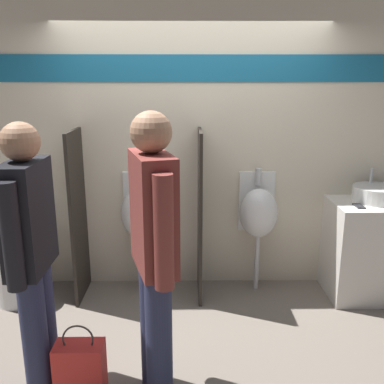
{
  "coord_description": "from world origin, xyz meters",
  "views": [
    {
      "loc": [
        -0.04,
        -3.44,
        2.01
      ],
      "look_at": [
        0.0,
        0.17,
        1.05
      ],
      "focal_mm": 40.0,
      "sensor_mm": 36.0,
      "label": 1
    }
  ],
  "objects_px": {
    "person_in_vest": "(154,248)",
    "person_with_lanyard": "(31,251)",
    "urinal_far": "(259,213)",
    "urinal_near_counter": "(140,213)",
    "sink_basin": "(377,194)",
    "toilet": "(20,267)",
    "shopping_bag": "(80,368)",
    "cell_phone": "(359,206)"
  },
  "relations": [
    {
      "from": "urinal_far",
      "to": "person_with_lanyard",
      "type": "bearing_deg",
      "value": -139.95
    },
    {
      "from": "urinal_near_counter",
      "to": "toilet",
      "type": "distance_m",
      "value": 1.22
    },
    {
      "from": "urinal_far",
      "to": "person_in_vest",
      "type": "relative_size",
      "value": 0.65
    },
    {
      "from": "urinal_near_counter",
      "to": "urinal_far",
      "type": "distance_m",
      "value": 1.12
    },
    {
      "from": "sink_basin",
      "to": "shopping_bag",
      "type": "height_order",
      "value": "sink_basin"
    },
    {
      "from": "sink_basin",
      "to": "person_with_lanyard",
      "type": "xyz_separation_m",
      "value": [
        -2.71,
        -1.3,
        -0.0
      ]
    },
    {
      "from": "person_in_vest",
      "to": "person_with_lanyard",
      "type": "xyz_separation_m",
      "value": [
        -0.76,
        0.06,
        -0.04
      ]
    },
    {
      "from": "cell_phone",
      "to": "person_with_lanyard",
      "type": "relative_size",
      "value": 0.08
    },
    {
      "from": "person_in_vest",
      "to": "cell_phone",
      "type": "bearing_deg",
      "value": -71.97
    },
    {
      "from": "person_with_lanyard",
      "to": "sink_basin",
      "type": "bearing_deg",
      "value": -64.32
    },
    {
      "from": "urinal_far",
      "to": "toilet",
      "type": "relative_size",
      "value": 1.26
    },
    {
      "from": "sink_basin",
      "to": "urinal_near_counter",
      "type": "relative_size",
      "value": 0.36
    },
    {
      "from": "urinal_far",
      "to": "person_with_lanyard",
      "type": "relative_size",
      "value": 0.67
    },
    {
      "from": "sink_basin",
      "to": "person_in_vest",
      "type": "bearing_deg",
      "value": -145.06
    },
    {
      "from": "cell_phone",
      "to": "person_in_vest",
      "type": "height_order",
      "value": "person_in_vest"
    },
    {
      "from": "urinal_far",
      "to": "person_in_vest",
      "type": "xyz_separation_m",
      "value": [
        -0.88,
        -1.44,
        0.23
      ]
    },
    {
      "from": "urinal_near_counter",
      "to": "person_in_vest",
      "type": "height_order",
      "value": "person_in_vest"
    },
    {
      "from": "person_in_vest",
      "to": "person_with_lanyard",
      "type": "distance_m",
      "value": 0.77
    },
    {
      "from": "sink_basin",
      "to": "cell_phone",
      "type": "xyz_separation_m",
      "value": [
        -0.23,
        -0.18,
        -0.06
      ]
    },
    {
      "from": "sink_basin",
      "to": "person_with_lanyard",
      "type": "bearing_deg",
      "value": -154.38
    },
    {
      "from": "urinal_far",
      "to": "shopping_bag",
      "type": "height_order",
      "value": "urinal_far"
    },
    {
      "from": "cell_phone",
      "to": "urinal_far",
      "type": "relative_size",
      "value": 0.12
    },
    {
      "from": "sink_basin",
      "to": "shopping_bag",
      "type": "relative_size",
      "value": 0.85
    },
    {
      "from": "cell_phone",
      "to": "person_with_lanyard",
      "type": "distance_m",
      "value": 2.73
    },
    {
      "from": "shopping_bag",
      "to": "toilet",
      "type": "bearing_deg",
      "value": 123.68
    },
    {
      "from": "urinal_near_counter",
      "to": "urinal_far",
      "type": "bearing_deg",
      "value": 0.0
    },
    {
      "from": "urinal_far",
      "to": "person_in_vest",
      "type": "distance_m",
      "value": 1.7
    },
    {
      "from": "urinal_far",
      "to": "person_in_vest",
      "type": "height_order",
      "value": "person_in_vest"
    },
    {
      "from": "cell_phone",
      "to": "toilet",
      "type": "height_order",
      "value": "toilet"
    },
    {
      "from": "urinal_far",
      "to": "shopping_bag",
      "type": "distance_m",
      "value": 2.09
    },
    {
      "from": "sink_basin",
      "to": "toilet",
      "type": "bearing_deg",
      "value": -178.54
    },
    {
      "from": "person_in_vest",
      "to": "urinal_far",
      "type": "bearing_deg",
      "value": -47.88
    },
    {
      "from": "urinal_near_counter",
      "to": "toilet",
      "type": "relative_size",
      "value": 1.26
    },
    {
      "from": "urinal_far",
      "to": "toilet",
      "type": "distance_m",
      "value": 2.29
    },
    {
      "from": "sink_basin",
      "to": "urinal_near_counter",
      "type": "bearing_deg",
      "value": 177.89
    },
    {
      "from": "urinal_near_counter",
      "to": "toilet",
      "type": "bearing_deg",
      "value": -171.61
    },
    {
      "from": "urinal_far",
      "to": "shopping_bag",
      "type": "relative_size",
      "value": 2.35
    },
    {
      "from": "urinal_near_counter",
      "to": "sink_basin",
      "type": "bearing_deg",
      "value": -2.11
    },
    {
      "from": "person_with_lanyard",
      "to": "shopping_bag",
      "type": "height_order",
      "value": "person_with_lanyard"
    },
    {
      "from": "cell_phone",
      "to": "toilet",
      "type": "bearing_deg",
      "value": 178.3
    },
    {
      "from": "sink_basin",
      "to": "urinal_far",
      "type": "xyz_separation_m",
      "value": [
        -1.07,
        0.08,
        -0.2
      ]
    },
    {
      "from": "toilet",
      "to": "shopping_bag",
      "type": "xyz_separation_m",
      "value": [
        0.86,
        -1.29,
        -0.12
      ]
    }
  ]
}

